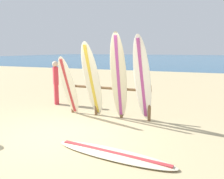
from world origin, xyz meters
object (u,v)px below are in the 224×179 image
Objects in this scene: surfboard_leaning_left at (92,80)px; surfboard_lying_on_sand at (113,154)px; surfboard_leaning_center_left at (119,77)px; beachgoer_standing at (56,81)px; surfboard_leaning_center at (142,80)px; surfboard_leaning_far_left at (69,86)px; surfboard_rack at (108,96)px.

surfboard_lying_on_sand is (1.56, -2.25, -1.12)m from surfboard_leaning_left.
surfboard_lying_on_sand is at bearing -55.27° from surfboard_leaning_left.
surfboard_leaning_center_left is 3.14m from beachgoer_standing.
surfboard_leaning_left is 2.32m from beachgoer_standing.
surfboard_leaning_center reaches higher than surfboard_lying_on_sand.
surfboard_leaning_far_left is 2.30m from surfboard_leaning_center.
surfboard_rack is 2.61m from beachgoer_standing.
surfboard_leaning_left is 0.88m from surfboard_leaning_center_left.
surfboard_leaning_far_left is 0.82× the size of surfboard_leaning_left.
surfboard_leaning_left reaches higher than surfboard_lying_on_sand.
beachgoer_standing is at bearing 162.17° from surfboard_rack.
beachgoer_standing is (-2.48, 0.80, 0.26)m from surfboard_rack.
surfboard_leaning_center is (2.27, 0.15, 0.29)m from surfboard_leaning_far_left.
surfboard_leaning_left is (0.71, 0.18, 0.21)m from surfboard_leaning_far_left.
surfboard_leaning_center_left is (0.44, -0.29, 0.63)m from surfboard_rack.
beachgoer_standing is at bearing 152.67° from surfboard_leaning_left.
surfboard_lying_on_sand is at bearing -65.77° from surfboard_rack.
surfboard_leaning_center is (1.56, -0.02, 0.08)m from surfboard_leaning_left.
surfboard_leaning_left is (-0.43, -0.26, 0.51)m from surfboard_rack.
surfboard_rack is 1.09× the size of surfboard_leaning_center.
surfboard_leaning_far_left is at bearing -176.16° from surfboard_leaning_center.
surfboard_leaning_center is 1.50× the size of beachgoer_standing.
surfboard_leaning_center_left reaches higher than surfboard_lying_on_sand.
surfboard_leaning_center_left is at bearing 107.31° from surfboard_lying_on_sand.
surfboard_lying_on_sand is at bearing -90.10° from surfboard_leaning_center.
surfboard_leaning_center_left is at bearing -33.83° from surfboard_rack.
surfboard_rack is at bearing 114.23° from surfboard_lying_on_sand.
beachgoer_standing is at bearing 137.27° from surfboard_leaning_far_left.
surfboard_leaning_center reaches higher than surfboard_leaning_far_left.
beachgoer_standing reaches higher than surfboard_rack.
surfboard_leaning_far_left is 3.21m from surfboard_lying_on_sand.
surfboard_leaning_far_left is 1.15× the size of beachgoer_standing.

